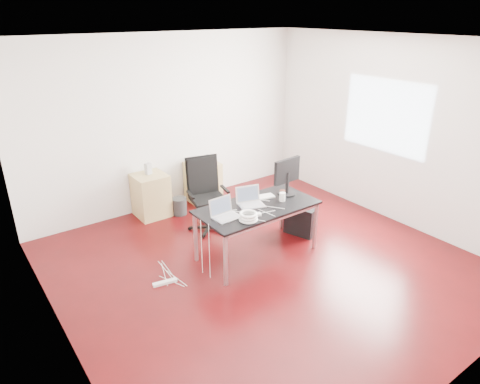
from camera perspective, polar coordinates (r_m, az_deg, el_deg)
room_shell at (r=5.14m, az=3.94°, el=3.83°), size 5.00×5.00×5.00m
desk at (r=5.63m, az=2.33°, el=-2.36°), size 1.60×0.80×0.73m
office_chair at (r=6.41m, az=-4.55°, el=0.18°), size 0.57×0.59×1.08m
filing_cabinet_left at (r=7.02m, az=-11.78°, el=-0.43°), size 0.50×0.50×0.70m
filing_cabinet_right at (r=7.43m, az=-4.95°, el=1.34°), size 0.50×0.50×0.70m
pc_tower at (r=6.41m, az=8.02°, el=-3.78°), size 0.34×0.49×0.44m
wastebasket at (r=7.06m, az=-8.09°, el=-1.88°), size 0.30×0.30×0.28m
power_strip at (r=5.44m, az=-9.98°, el=-11.79°), size 0.31×0.11×0.04m
laptop_left at (r=5.29m, az=-2.05°, el=-2.78°), size 0.34×0.27×0.23m
laptop_right at (r=5.62m, az=1.38°, el=-1.17°), size 0.39×0.33×0.23m
monitor at (r=5.91m, az=6.27°, el=2.33°), size 0.45×0.26×0.51m
keyboard at (r=5.82m, az=2.49°, el=-0.75°), size 0.46×0.24×0.02m
cup_white at (r=5.75m, az=5.67°, el=-0.64°), size 0.10×0.10×0.12m
cup_brown at (r=5.88m, az=5.66°, el=-0.19°), size 0.08×0.08×0.10m
cable_coil at (r=5.20m, az=1.12°, el=-3.31°), size 0.24×0.24×0.11m
power_adapter at (r=5.35m, az=2.44°, el=-2.98°), size 0.09×0.09×0.03m
speaker at (r=6.90m, az=-12.15°, el=3.05°), size 0.11×0.10×0.18m
navy_garment at (r=7.30m, az=-4.74°, el=4.26°), size 0.30×0.25×0.09m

